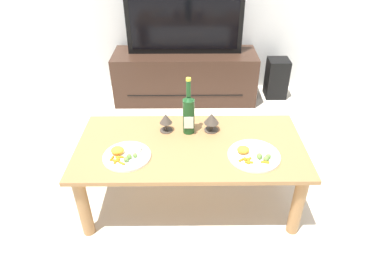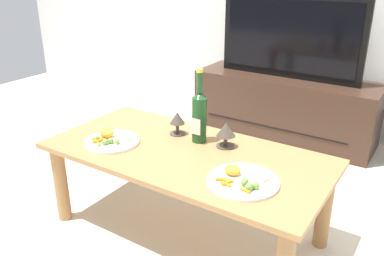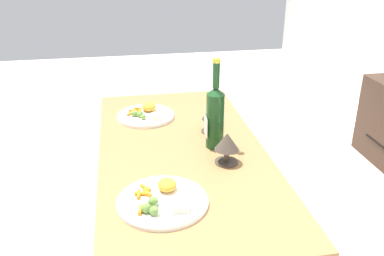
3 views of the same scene
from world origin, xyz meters
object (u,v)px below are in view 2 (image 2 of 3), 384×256
(dinner_plate_left, at_px, (112,140))
(goblet_left, at_px, (177,120))
(dining_table, at_px, (186,165))
(tv_screen, at_px, (291,36))
(dinner_plate_right, at_px, (242,180))
(wine_bottle, at_px, (199,115))
(goblet_right, at_px, (226,131))
(tv_stand, at_px, (284,107))

(dinner_plate_left, bearing_deg, goblet_left, 51.64)
(dining_table, distance_m, tv_screen, 1.47)
(dinner_plate_right, bearing_deg, wine_bottle, 145.34)
(wine_bottle, relative_size, dinner_plate_left, 1.36)
(goblet_right, distance_m, dinner_plate_left, 0.56)
(dining_table, distance_m, tv_stand, 1.42)
(wine_bottle, distance_m, goblet_right, 0.15)
(goblet_left, height_order, dinner_plate_right, goblet_left)
(goblet_right, bearing_deg, tv_stand, 97.86)
(dining_table, height_order, wine_bottle, wine_bottle)
(goblet_right, height_order, dinner_plate_right, goblet_right)
(goblet_left, bearing_deg, dinner_plate_left, -128.36)
(goblet_left, bearing_deg, wine_bottle, -5.74)
(goblet_left, bearing_deg, dining_table, -44.63)
(goblet_right, bearing_deg, goblet_left, 180.00)
(tv_screen, bearing_deg, dining_table, -88.19)
(tv_screen, distance_m, goblet_right, 1.30)
(dinner_plate_left, bearing_deg, dinner_plate_right, -0.07)
(wine_bottle, bearing_deg, tv_screen, 91.56)
(goblet_right, relative_size, dinner_plate_right, 0.41)
(dining_table, height_order, tv_stand, tv_stand)
(tv_screen, distance_m, dinner_plate_right, 1.61)
(tv_screen, bearing_deg, dinner_plate_right, -75.44)
(tv_screen, height_order, goblet_left, tv_screen)
(dinner_plate_left, distance_m, dinner_plate_right, 0.71)
(dinner_plate_left, bearing_deg, dining_table, 17.93)
(dining_table, xyz_separation_m, wine_bottle, (-0.01, 0.13, 0.21))
(tv_stand, relative_size, dinner_plate_left, 5.04)
(dining_table, distance_m, dinner_plate_right, 0.38)
(tv_screen, distance_m, goblet_left, 1.30)
(tv_stand, relative_size, goblet_right, 11.08)
(tv_stand, bearing_deg, tv_screen, -90.00)
(dining_table, height_order, goblet_right, goblet_right)
(dining_table, relative_size, tv_screen, 1.27)
(tv_stand, bearing_deg, wine_bottle, -88.44)
(tv_stand, xyz_separation_m, dinner_plate_right, (0.40, -1.53, 0.22))
(dining_table, xyz_separation_m, goblet_right, (0.13, 0.15, 0.15))
(tv_screen, xyz_separation_m, goblet_right, (0.18, -1.27, -0.25))
(dinner_plate_right, bearing_deg, goblet_right, 130.04)
(dinner_plate_left, relative_size, dinner_plate_right, 0.91)
(dining_table, relative_size, wine_bottle, 3.66)
(tv_screen, relative_size, goblet_left, 8.70)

